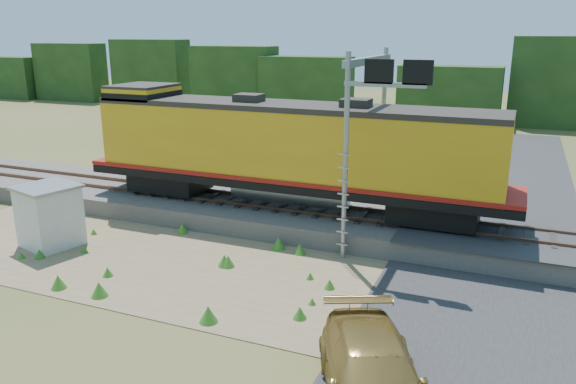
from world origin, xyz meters
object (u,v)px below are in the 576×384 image
at_px(car, 373,378).
at_px(signal_gantry, 373,102).
at_px(shed, 50,216).
at_px(locomotive, 284,149).

bearing_deg(car, signal_gantry, 81.46).
relative_size(shed, car, 0.48).
bearing_deg(locomotive, car, -58.12).
xyz_separation_m(shed, car, (14.22, -4.92, -0.48)).
xyz_separation_m(locomotive, car, (6.78, -10.91, -2.60)).
distance_m(shed, signal_gantry, 13.33).
distance_m(locomotive, signal_gantry, 4.63).
xyz_separation_m(shed, signal_gantry, (11.42, 5.31, 4.38)).
height_order(signal_gantry, car, signal_gantry).
xyz_separation_m(locomotive, signal_gantry, (3.98, -0.68, 2.26)).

